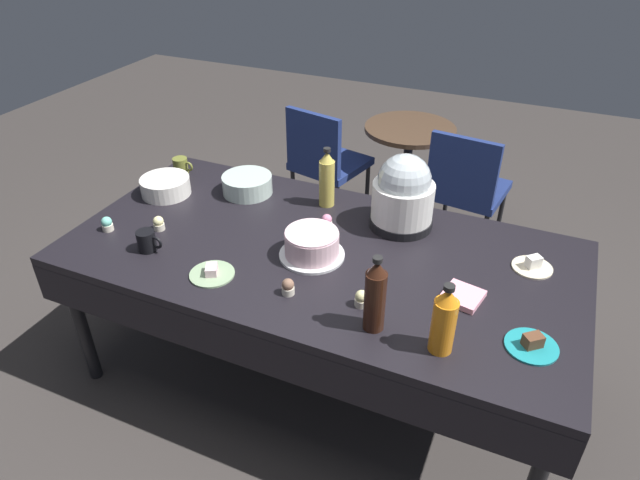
% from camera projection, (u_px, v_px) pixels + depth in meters
% --- Properties ---
extents(ground, '(9.00, 9.00, 0.00)m').
position_uv_depth(ground, '(320.00, 372.00, 2.81)').
color(ground, '#383330').
extents(potluck_table, '(2.20, 1.10, 0.75)m').
position_uv_depth(potluck_table, '(320.00, 261.00, 2.43)').
color(potluck_table, black).
rests_on(potluck_table, ground).
extents(frosted_layer_cake, '(0.28, 0.28, 0.12)m').
position_uv_depth(frosted_layer_cake, '(312.00, 245.00, 2.33)').
color(frosted_layer_cake, silver).
rests_on(frosted_layer_cake, potluck_table).
extents(slow_cooker, '(0.29, 0.29, 0.35)m').
position_uv_depth(slow_cooker, '(403.00, 194.00, 2.48)').
color(slow_cooker, black).
rests_on(slow_cooker, potluck_table).
extents(glass_salad_bowl, '(0.25, 0.25, 0.09)m').
position_uv_depth(glass_salad_bowl, '(247.00, 184.00, 2.80)').
color(glass_salad_bowl, '#B2C6BC').
rests_on(glass_salad_bowl, potluck_table).
extents(ceramic_snack_bowl, '(0.25, 0.25, 0.09)m').
position_uv_depth(ceramic_snack_bowl, '(166.00, 186.00, 2.79)').
color(ceramic_snack_bowl, silver).
rests_on(ceramic_snack_bowl, potluck_table).
extents(dessert_plate_teal, '(0.18, 0.18, 0.05)m').
position_uv_depth(dessert_plate_teal, '(532.00, 344.00, 1.90)').
color(dessert_plate_teal, teal).
rests_on(dessert_plate_teal, potluck_table).
extents(dessert_plate_sage, '(0.18, 0.18, 0.04)m').
position_uv_depth(dessert_plate_sage, '(212.00, 273.00, 2.24)').
color(dessert_plate_sage, '#8CA87F').
rests_on(dessert_plate_sage, potluck_table).
extents(dessert_plate_cream, '(0.16, 0.16, 0.06)m').
position_uv_depth(dessert_plate_cream, '(533.00, 265.00, 2.28)').
color(dessert_plate_cream, beige).
rests_on(dessert_plate_cream, potluck_table).
extents(cupcake_lemon, '(0.05, 0.05, 0.07)m').
position_uv_depth(cupcake_lemon, '(361.00, 299.00, 2.07)').
color(cupcake_lemon, beige).
rests_on(cupcake_lemon, potluck_table).
extents(cupcake_berry, '(0.05, 0.05, 0.07)m').
position_uv_depth(cupcake_berry, '(288.00, 287.00, 2.13)').
color(cupcake_berry, beige).
rests_on(cupcake_berry, potluck_table).
extents(cupcake_mint, '(0.05, 0.05, 0.07)m').
position_uv_depth(cupcake_mint, '(327.00, 221.00, 2.53)').
color(cupcake_mint, beige).
rests_on(cupcake_mint, potluck_table).
extents(cupcake_rose, '(0.05, 0.05, 0.07)m').
position_uv_depth(cupcake_rose, '(107.00, 224.00, 2.51)').
color(cupcake_rose, beige).
rests_on(cupcake_rose, potluck_table).
extents(cupcake_cocoa, '(0.05, 0.05, 0.07)m').
position_uv_depth(cupcake_cocoa, '(159.00, 223.00, 2.52)').
color(cupcake_cocoa, beige).
rests_on(cupcake_cocoa, potluck_table).
extents(soda_bottle_orange_juice, '(0.08, 0.08, 0.27)m').
position_uv_depth(soda_bottle_orange_juice, '(444.00, 321.00, 1.83)').
color(soda_bottle_orange_juice, orange).
rests_on(soda_bottle_orange_juice, potluck_table).
extents(soda_bottle_ginger_ale, '(0.08, 0.08, 0.30)m').
position_uv_depth(soda_bottle_ginger_ale, '(327.00, 179.00, 2.65)').
color(soda_bottle_ginger_ale, gold).
rests_on(soda_bottle_ginger_ale, potluck_table).
extents(soda_bottle_cola, '(0.08, 0.08, 0.30)m').
position_uv_depth(soda_bottle_cola, '(375.00, 296.00, 1.91)').
color(soda_bottle_cola, '#33190F').
rests_on(soda_bottle_cola, potluck_table).
extents(coffee_mug_olive, '(0.12, 0.08, 0.09)m').
position_uv_depth(coffee_mug_olive, '(181.00, 166.00, 2.99)').
color(coffee_mug_olive, olive).
rests_on(coffee_mug_olive, potluck_table).
extents(coffee_mug_black, '(0.12, 0.08, 0.09)m').
position_uv_depth(coffee_mug_black, '(147.00, 241.00, 2.37)').
color(coffee_mug_black, black).
rests_on(coffee_mug_black, potluck_table).
extents(paper_napkin_stack, '(0.17, 0.17, 0.02)m').
position_uv_depth(paper_napkin_stack, '(463.00, 296.00, 2.11)').
color(paper_napkin_stack, pink).
rests_on(paper_napkin_stack, potluck_table).
extents(maroon_chair_left, '(0.53, 0.53, 0.85)m').
position_uv_depth(maroon_chair_left, '(324.00, 158.00, 3.77)').
color(maroon_chair_left, navy).
rests_on(maroon_chair_left, ground).
extents(maroon_chair_right, '(0.49, 0.49, 0.85)m').
position_uv_depth(maroon_chair_right, '(466.00, 185.00, 3.45)').
color(maroon_chair_right, navy).
rests_on(maroon_chair_right, ground).
extents(round_cafe_table, '(0.60, 0.60, 0.72)m').
position_uv_depth(round_cafe_table, '(407.00, 158.00, 3.76)').
color(round_cafe_table, '#473323').
rests_on(round_cafe_table, ground).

